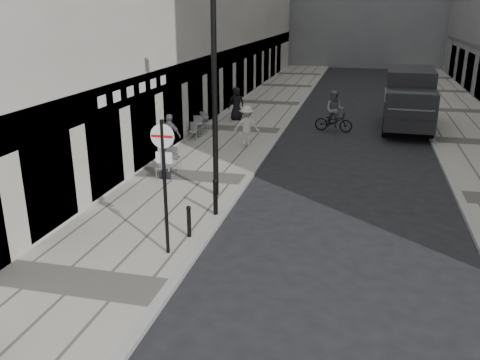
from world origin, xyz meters
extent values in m
cube|color=gray|center=(-2.00, 18.00, 0.06)|extent=(4.00, 60.00, 0.12)
cube|color=gray|center=(9.00, 18.00, 0.06)|extent=(4.00, 60.00, 0.12)
cylinder|color=black|center=(-0.60, 4.46, 1.77)|extent=(0.09, 0.09, 3.31)
cylinder|color=white|center=(-0.60, 4.46, 3.05)|extent=(0.57, 0.04, 0.57)
cube|color=#B21414|center=(-0.60, 4.44, 3.05)|extent=(0.52, 0.02, 0.06)
cube|color=white|center=(-0.60, 4.49, 2.53)|extent=(0.40, 0.03, 0.26)
cylinder|color=black|center=(-0.60, 8.69, 3.28)|extent=(0.17, 0.17, 6.32)
cylinder|color=black|center=(-0.39, 5.46, 0.52)|extent=(0.11, 0.11, 0.80)
cylinder|color=black|center=(-0.15, 7.09, 0.62)|extent=(0.13, 0.13, 1.00)
cylinder|color=black|center=(4.92, 18.51, 0.46)|extent=(0.36, 0.92, 0.91)
cylinder|color=black|center=(6.92, 18.43, 0.46)|extent=(0.36, 0.92, 0.91)
cylinder|color=black|center=(5.08, 22.39, 0.46)|extent=(0.36, 0.92, 0.91)
cylinder|color=black|center=(7.08, 22.30, 0.46)|extent=(0.36, 0.92, 0.91)
cube|color=black|center=(6.04, 21.43, 1.77)|extent=(2.45, 4.19, 2.28)
cube|color=black|center=(5.91, 18.36, 1.42)|extent=(2.36, 2.14, 1.60)
cube|color=#1E2328|center=(5.88, 17.50, 1.88)|extent=(2.01, 0.48, 0.84)
imported|color=black|center=(2.44, 19.02, 0.49)|extent=(1.93, 0.91, 0.98)
imported|color=#5C5D62|center=(2.44, 19.02, 1.08)|extent=(0.99, 0.82, 1.84)
imported|color=#515156|center=(-3.60, 12.48, 0.99)|extent=(1.09, 0.67, 1.74)
imported|color=#BAB4AC|center=(-1.02, 14.89, 0.99)|extent=(1.23, 0.85, 1.75)
imported|color=black|center=(-2.77, 20.05, 0.99)|extent=(1.01, 0.89, 1.74)
cylinder|color=#B1B2B4|center=(-2.84, 10.29, 0.14)|extent=(0.44, 0.44, 0.03)
cylinder|color=#B1B2B4|center=(-2.84, 10.29, 0.50)|extent=(0.06, 0.06, 0.74)
cylinder|color=#B1B2B4|center=(-2.84, 10.29, 0.87)|extent=(0.70, 0.70, 0.03)
cylinder|color=silver|center=(-3.60, 15.78, 0.13)|extent=(0.39, 0.39, 0.03)
cylinder|color=silver|center=(-3.60, 15.78, 0.46)|extent=(0.05, 0.05, 0.65)
cylinder|color=silver|center=(-3.60, 15.78, 0.78)|extent=(0.62, 0.62, 0.03)
cylinder|color=#BCBCBE|center=(-3.60, 16.50, 0.14)|extent=(0.47, 0.47, 0.03)
cylinder|color=#BCBCBE|center=(-3.60, 16.50, 0.53)|extent=(0.06, 0.06, 0.79)
cylinder|color=#BCBCBE|center=(-3.60, 16.50, 0.92)|extent=(0.75, 0.75, 0.03)
camera|label=1|loc=(3.76, -6.01, 5.80)|focal=38.00mm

